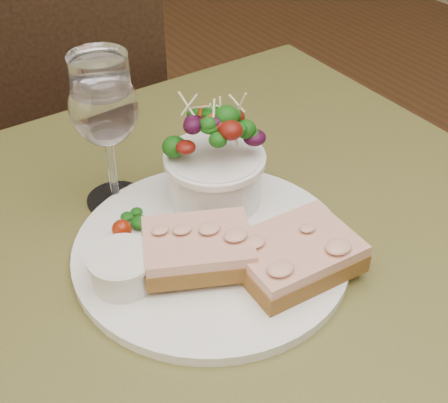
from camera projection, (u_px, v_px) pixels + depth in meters
cafe_table at (229, 323)px, 0.73m from camera, size 0.80×0.80×0.75m
chair_far at (73, 224)px, 1.42m from camera, size 0.54×0.54×0.90m
dinner_plate at (211, 250)px, 0.67m from camera, size 0.30×0.30×0.01m
sandwich_front at (295, 254)px, 0.64m from camera, size 0.13×0.10×0.03m
sandwich_back at (198, 248)px, 0.63m from camera, size 0.14×0.12×0.03m
ramekin at (122, 268)px, 0.62m from camera, size 0.06×0.06×0.04m
salad_bowl at (215, 156)px, 0.70m from camera, size 0.11×0.11×0.13m
garnish at (127, 225)px, 0.69m from camera, size 0.05×0.04×0.02m
wine_glass at (104, 111)px, 0.68m from camera, size 0.08×0.08×0.18m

